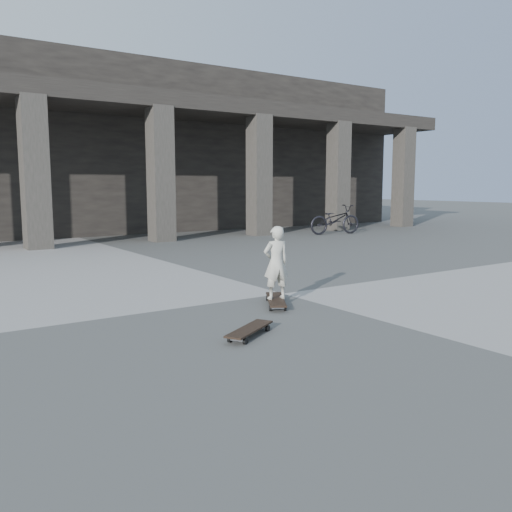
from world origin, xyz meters
TOP-DOWN VIEW (x-y plane):
  - ground at (0.00, 0.00)m, footprint 90.00×90.00m
  - colonnade at (-0.00, 13.77)m, footprint 28.00×8.82m
  - longboard at (-0.59, -0.62)m, footprint 0.70×0.94m
  - skateboard_spare at (-1.77, -1.73)m, footprint 0.82×0.60m
  - child at (-0.59, -0.62)m, footprint 0.41×0.31m
  - bicycle at (7.71, 7.30)m, footprint 2.02×0.99m

SIDE VIEW (x-z plane):
  - ground at x=0.00m, z-range 0.00..0.00m
  - skateboard_spare at x=-1.77m, z-range 0.03..0.13m
  - longboard at x=-0.59m, z-range 0.03..0.12m
  - bicycle at x=7.71m, z-range 0.00..1.01m
  - child at x=-0.59m, z-range 0.10..1.12m
  - colonnade at x=0.00m, z-range 0.03..6.03m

